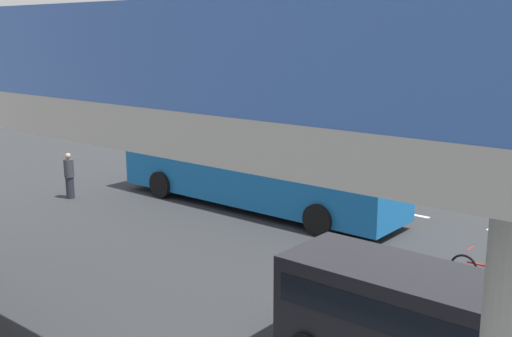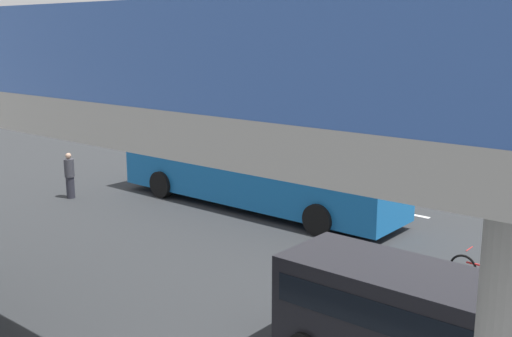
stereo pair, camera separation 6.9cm
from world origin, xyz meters
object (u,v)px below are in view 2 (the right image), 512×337
city_bus (254,157)px  parked_van (405,314)px  bicycle_red (483,272)px  pedestrian (70,176)px

city_bus → parked_van: (-9.49, 7.02, -0.70)m
bicycle_red → pedestrian: pedestrian is taller
parked_van → pedestrian: parked_van is taller
parked_van → pedestrian: size_ratio=2.68×
city_bus → parked_van: size_ratio=2.40×
city_bus → bicycle_red: 9.52m
bicycle_red → pedestrian: size_ratio=0.99×
city_bus → bicycle_red: bearing=167.9°
pedestrian → bicycle_red: bearing=-174.0°
parked_van → bicycle_red: 5.13m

